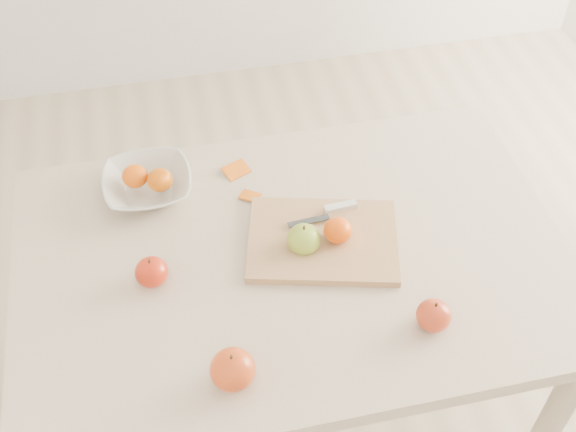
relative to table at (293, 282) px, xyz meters
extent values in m
plane|color=#C6B293|center=(0.00, 0.00, -0.65)|extent=(3.50, 3.50, 0.00)
cube|color=beige|center=(0.00, 0.00, 0.08)|extent=(1.20, 0.80, 0.04)
cylinder|color=#BCAA8E|center=(-0.54, 0.34, -0.30)|extent=(0.06, 0.06, 0.71)
cylinder|color=#BCAA8E|center=(0.54, 0.34, -0.30)|extent=(0.06, 0.06, 0.71)
cylinder|color=#BCAA8E|center=(0.54, -0.34, -0.30)|extent=(0.06, 0.06, 0.71)
cube|color=tan|center=(0.07, 0.02, 0.11)|extent=(0.37, 0.31, 0.02)
ellipsoid|color=#E15107|center=(0.10, 0.01, 0.14)|extent=(0.06, 0.06, 0.05)
imported|color=silver|center=(-0.29, 0.26, 0.12)|extent=(0.21, 0.21, 0.05)
ellipsoid|color=#E46308|center=(-0.31, 0.27, 0.15)|extent=(0.06, 0.06, 0.05)
ellipsoid|color=#CD5407|center=(-0.26, 0.24, 0.15)|extent=(0.06, 0.06, 0.05)
cube|color=orange|center=(-0.08, 0.28, 0.10)|extent=(0.07, 0.07, 0.01)
cube|color=#C9580E|center=(-0.06, 0.19, 0.10)|extent=(0.06, 0.05, 0.01)
cube|color=white|center=(0.13, 0.09, 0.12)|extent=(0.08, 0.02, 0.01)
cube|color=#3D4045|center=(0.05, 0.07, 0.12)|extent=(0.10, 0.02, 0.00)
ellipsoid|color=olive|center=(0.03, 0.01, 0.13)|extent=(0.07, 0.07, 0.07)
ellipsoid|color=maroon|center=(-0.18, -0.28, 0.14)|extent=(0.09, 0.09, 0.08)
ellipsoid|color=#9E0F0E|center=(-0.30, -0.01, 0.13)|extent=(0.07, 0.07, 0.06)
ellipsoid|color=#980607|center=(0.23, -0.24, 0.13)|extent=(0.07, 0.07, 0.06)
camera|label=1|loc=(-0.23, -0.98, 1.30)|focal=45.00mm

